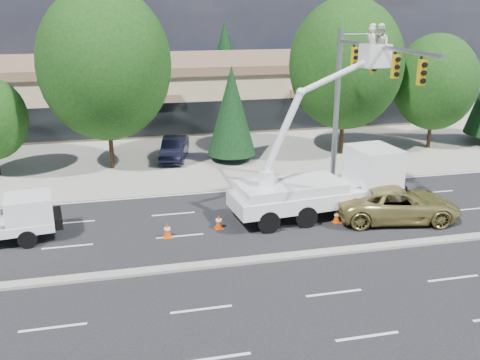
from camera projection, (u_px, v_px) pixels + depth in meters
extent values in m
plane|color=black|center=(189.00, 268.00, 21.82)|extent=(140.00, 140.00, 0.00)
cube|color=gray|center=(153.00, 146.00, 40.31)|extent=(140.00, 22.00, 0.01)
cube|color=gray|center=(189.00, 267.00, 21.80)|extent=(120.00, 0.55, 0.12)
cube|color=tan|center=(144.00, 93.00, 48.78)|extent=(50.00, 15.00, 5.00)
cube|color=brown|center=(142.00, 63.00, 47.94)|extent=(50.40, 15.40, 0.70)
cube|color=black|center=(150.00, 120.00, 42.11)|extent=(48.00, 0.12, 2.60)
cylinder|color=#332114|center=(111.00, 140.00, 34.47)|extent=(0.28, 0.28, 3.70)
ellipsoid|color=black|center=(105.00, 64.00, 32.95)|extent=(8.23, 8.23, 9.47)
cylinder|color=#332114|center=(232.00, 155.00, 36.63)|extent=(0.26, 0.26, 0.80)
cone|color=black|center=(232.00, 110.00, 35.66)|extent=(3.27, 3.27, 5.97)
cylinder|color=#332114|center=(342.00, 129.00, 37.90)|extent=(0.28, 0.28, 3.50)
ellipsoid|color=black|center=(346.00, 64.00, 36.46)|extent=(7.77, 7.77, 8.93)
cylinder|color=#332114|center=(430.00, 130.00, 39.51)|extent=(0.28, 0.28, 2.70)
ellipsoid|color=black|center=(435.00, 82.00, 38.40)|extent=(5.99, 5.99, 6.89)
cylinder|color=#332114|center=(103.00, 96.00, 59.69)|extent=(0.26, 0.26, 0.80)
cone|color=black|center=(99.00, 48.00, 58.06)|extent=(5.27, 5.27, 9.64)
cylinder|color=#332114|center=(225.00, 91.00, 62.66)|extent=(0.26, 0.26, 0.80)
cone|color=black|center=(225.00, 55.00, 61.35)|extent=(4.30, 4.30, 7.86)
cylinder|color=#332114|center=(322.00, 88.00, 65.20)|extent=(0.26, 0.26, 0.80)
cone|color=black|center=(324.00, 42.00, 63.49)|extent=(5.51, 5.51, 10.06)
cylinder|color=gray|center=(336.00, 108.00, 31.03)|extent=(0.32, 0.32, 9.00)
cylinder|color=gray|center=(382.00, 47.00, 25.20)|extent=(0.20, 10.00, 0.20)
cylinder|color=gray|center=(362.00, 34.00, 30.01)|extent=(2.60, 0.12, 0.12)
cube|color=gold|center=(354.00, 57.00, 28.22)|extent=(0.32, 0.22, 1.05)
cube|color=gold|center=(373.00, 62.00, 26.18)|extent=(0.32, 0.22, 1.05)
cube|color=gold|center=(396.00, 67.00, 24.15)|extent=(0.32, 0.22, 1.05)
cube|color=gold|center=(422.00, 72.00, 22.11)|extent=(0.32, 0.22, 1.05)
cube|color=white|center=(29.00, 210.00, 24.07)|extent=(2.25, 2.21, 1.36)
cube|color=black|center=(42.00, 205.00, 24.21)|extent=(0.31, 1.72, 0.91)
cube|color=white|center=(316.00, 196.00, 26.85)|extent=(8.87, 3.52, 0.76)
cube|color=white|center=(373.00, 168.00, 27.50)|extent=(2.42, 2.76, 2.16)
cube|color=black|center=(387.00, 163.00, 27.70)|extent=(0.32, 2.16, 1.30)
cube|color=white|center=(290.00, 188.00, 26.22)|extent=(5.42, 3.04, 0.54)
cylinder|color=white|center=(266.00, 179.00, 25.63)|extent=(0.76, 0.76, 0.86)
cube|color=white|center=(375.00, 55.00, 25.58)|extent=(1.29, 1.10, 1.17)
imported|color=beige|center=(371.00, 46.00, 25.37)|extent=(0.52, 0.72, 1.86)
imported|color=beige|center=(380.00, 46.00, 25.51)|extent=(0.80, 0.98, 1.86)
ellipsoid|color=white|center=(373.00, 25.00, 25.07)|extent=(0.28, 0.28, 0.19)
ellipsoid|color=white|center=(382.00, 25.00, 25.22)|extent=(0.28, 0.28, 0.19)
cube|color=#E84607|center=(168.00, 237.00, 24.67)|extent=(0.40, 0.40, 0.03)
cone|color=#E84607|center=(167.00, 230.00, 24.57)|extent=(0.36, 0.36, 0.70)
cylinder|color=white|center=(167.00, 229.00, 24.54)|extent=(0.29, 0.29, 0.10)
cube|color=#E84607|center=(219.00, 228.00, 25.64)|extent=(0.40, 0.40, 0.03)
cone|color=#E84607|center=(219.00, 222.00, 25.53)|extent=(0.36, 0.36, 0.70)
cylinder|color=white|center=(219.00, 220.00, 25.51)|extent=(0.29, 0.29, 0.10)
cube|color=#E84607|center=(336.00, 222.00, 26.34)|extent=(0.40, 0.40, 0.03)
cone|color=#E84607|center=(337.00, 216.00, 26.23)|extent=(0.36, 0.36, 0.70)
cylinder|color=white|center=(337.00, 214.00, 26.21)|extent=(0.29, 0.29, 0.10)
cube|color=#E84607|center=(384.00, 216.00, 27.12)|extent=(0.40, 0.40, 0.03)
cone|color=#E84607|center=(385.00, 210.00, 27.01)|extent=(0.36, 0.36, 0.70)
cylinder|color=white|center=(385.00, 208.00, 26.99)|extent=(0.29, 0.29, 0.10)
imported|color=#9B8E4B|center=(397.00, 204.00, 26.42)|extent=(6.51, 3.84, 1.70)
imported|color=black|center=(174.00, 149.00, 36.76)|extent=(2.59, 4.83, 1.51)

